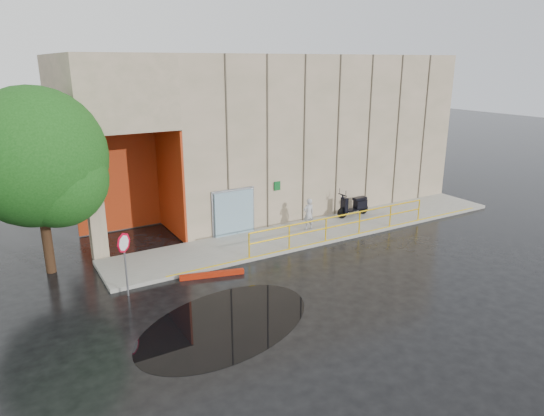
{
  "coord_description": "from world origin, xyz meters",
  "views": [
    {
      "loc": [
        -8.9,
        -12.83,
        7.68
      ],
      "look_at": [
        0.47,
        3.0,
        2.1
      ],
      "focal_mm": 32.0,
      "sensor_mm": 36.0,
      "label": 1
    }
  ],
  "objects_px": {
    "person": "(309,214)",
    "stop_sign": "(124,250)",
    "scooter": "(354,200)",
    "red_curb": "(212,274)",
    "tree_near": "(41,163)"
  },
  "relations": [
    {
      "from": "scooter",
      "to": "stop_sign",
      "type": "relative_size",
      "value": 0.85
    },
    {
      "from": "scooter",
      "to": "red_curb",
      "type": "bearing_deg",
      "value": -164.05
    },
    {
      "from": "person",
      "to": "scooter",
      "type": "distance_m",
      "value": 3.18
    },
    {
      "from": "person",
      "to": "stop_sign",
      "type": "height_order",
      "value": "stop_sign"
    },
    {
      "from": "stop_sign",
      "to": "scooter",
      "type": "bearing_deg",
      "value": -6.67
    },
    {
      "from": "red_curb",
      "to": "person",
      "type": "bearing_deg",
      "value": 20.64
    },
    {
      "from": "scooter",
      "to": "stop_sign",
      "type": "xyz_separation_m",
      "value": [
        -12.1,
        -2.72,
        0.69
      ]
    },
    {
      "from": "person",
      "to": "red_curb",
      "type": "distance_m",
      "value": 6.33
    },
    {
      "from": "scooter",
      "to": "tree_near",
      "type": "distance_m",
      "value": 14.33
    },
    {
      "from": "scooter",
      "to": "red_curb",
      "type": "xyz_separation_m",
      "value": [
        -9.01,
        -2.74,
        -0.92
      ]
    },
    {
      "from": "stop_sign",
      "to": "person",
      "type": "bearing_deg",
      "value": -5.62
    },
    {
      "from": "person",
      "to": "stop_sign",
      "type": "distance_m",
      "value": 9.26
    },
    {
      "from": "person",
      "to": "tree_near",
      "type": "bearing_deg",
      "value": -5.43
    },
    {
      "from": "person",
      "to": "tree_near",
      "type": "xyz_separation_m",
      "value": [
        -10.81,
        1.16,
        3.34
      ]
    },
    {
      "from": "stop_sign",
      "to": "tree_near",
      "type": "bearing_deg",
      "value": 99.63
    }
  ]
}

